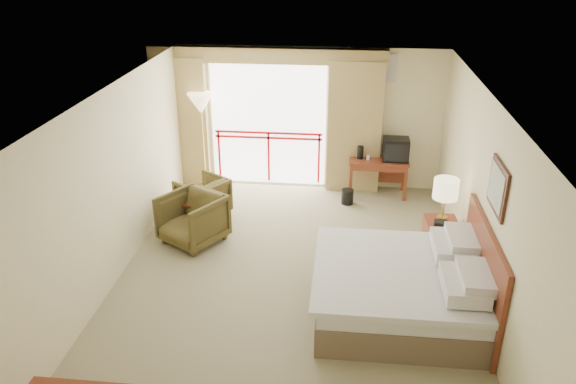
# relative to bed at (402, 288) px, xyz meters

# --- Properties ---
(floor) EXTENTS (7.00, 7.00, 0.00)m
(floor) POSITION_rel_bed_xyz_m (-1.50, 0.60, -0.38)
(floor) COLOR #847C58
(floor) RESTS_ON ground
(ceiling) EXTENTS (7.00, 7.00, 0.00)m
(ceiling) POSITION_rel_bed_xyz_m (-1.50, 0.60, 2.32)
(ceiling) COLOR white
(ceiling) RESTS_ON wall_back
(wall_back) EXTENTS (5.00, 0.00, 5.00)m
(wall_back) POSITION_rel_bed_xyz_m (-1.50, 4.10, 0.97)
(wall_back) COLOR beige
(wall_back) RESTS_ON ground
(wall_front) EXTENTS (5.00, 0.00, 5.00)m
(wall_front) POSITION_rel_bed_xyz_m (-1.50, -2.90, 0.97)
(wall_front) COLOR beige
(wall_front) RESTS_ON ground
(wall_left) EXTENTS (0.00, 7.00, 7.00)m
(wall_left) POSITION_rel_bed_xyz_m (-4.00, 0.60, 0.97)
(wall_left) COLOR beige
(wall_left) RESTS_ON ground
(wall_right) EXTENTS (0.00, 7.00, 7.00)m
(wall_right) POSITION_rel_bed_xyz_m (1.00, 0.60, 0.97)
(wall_right) COLOR beige
(wall_right) RESTS_ON ground
(balcony_door) EXTENTS (2.40, 0.00, 2.40)m
(balcony_door) POSITION_rel_bed_xyz_m (-2.30, 4.08, 0.82)
(balcony_door) COLOR white
(balcony_door) RESTS_ON wall_back
(balcony_railing) EXTENTS (2.09, 0.03, 1.02)m
(balcony_railing) POSITION_rel_bed_xyz_m (-2.30, 4.06, 0.44)
(balcony_railing) COLOR red
(balcony_railing) RESTS_ON wall_back
(curtain_left) EXTENTS (1.00, 0.26, 2.50)m
(curtain_left) POSITION_rel_bed_xyz_m (-3.95, 3.95, 0.87)
(curtain_left) COLOR #957E4D
(curtain_left) RESTS_ON wall_back
(curtain_right) EXTENTS (1.00, 0.26, 2.50)m
(curtain_right) POSITION_rel_bed_xyz_m (-0.65, 3.95, 0.87)
(curtain_right) COLOR #957E4D
(curtain_right) RESTS_ON wall_back
(valance) EXTENTS (4.40, 0.22, 0.28)m
(valance) POSITION_rel_bed_xyz_m (-2.30, 3.98, 2.17)
(valance) COLOR #957E4D
(valance) RESTS_ON wall_back
(hvac_vent) EXTENTS (0.50, 0.04, 0.50)m
(hvac_vent) POSITION_rel_bed_xyz_m (-0.20, 4.07, 1.97)
(hvac_vent) COLOR silver
(hvac_vent) RESTS_ON wall_back
(bed) EXTENTS (2.13, 2.06, 0.97)m
(bed) POSITION_rel_bed_xyz_m (0.00, 0.00, 0.00)
(bed) COLOR brown
(bed) RESTS_ON floor
(headboard) EXTENTS (0.06, 2.10, 1.30)m
(headboard) POSITION_rel_bed_xyz_m (0.96, 0.00, 0.27)
(headboard) COLOR maroon
(headboard) RESTS_ON wall_right
(framed_art) EXTENTS (0.04, 0.72, 0.60)m
(framed_art) POSITION_rel_bed_xyz_m (0.97, 0.00, 1.47)
(framed_art) COLOR black
(framed_art) RESTS_ON wall_right
(nightstand) EXTENTS (0.50, 0.58, 0.67)m
(nightstand) POSITION_rel_bed_xyz_m (0.67, 1.38, -0.04)
(nightstand) COLOR maroon
(nightstand) RESTS_ON floor
(table_lamp) EXTENTS (0.36, 0.36, 0.64)m
(table_lamp) POSITION_rel_bed_xyz_m (0.67, 1.43, 0.79)
(table_lamp) COLOR tan
(table_lamp) RESTS_ON nightstand
(phone) EXTENTS (0.20, 0.16, 0.08)m
(phone) POSITION_rel_bed_xyz_m (0.62, 1.23, 0.34)
(phone) COLOR black
(phone) RESTS_ON nightstand
(desk) EXTENTS (1.10, 0.53, 0.72)m
(desk) POSITION_rel_bed_xyz_m (-0.17, 3.78, 0.18)
(desk) COLOR maroon
(desk) RESTS_ON floor
(tv) EXTENTS (0.47, 0.37, 0.43)m
(tv) POSITION_rel_bed_xyz_m (0.13, 3.73, 0.55)
(tv) COLOR black
(tv) RESTS_ON desk
(coffee_maker) EXTENTS (0.15, 0.15, 0.25)m
(coffee_maker) POSITION_rel_bed_xyz_m (-0.52, 3.73, 0.46)
(coffee_maker) COLOR black
(coffee_maker) RESTS_ON desk
(cup) EXTENTS (0.07, 0.07, 0.09)m
(cup) POSITION_rel_bed_xyz_m (-0.37, 3.68, 0.38)
(cup) COLOR white
(cup) RESTS_ON desk
(wastebasket) EXTENTS (0.25, 0.25, 0.28)m
(wastebasket) POSITION_rel_bed_xyz_m (-0.72, 3.26, -0.24)
(wastebasket) COLOR black
(wastebasket) RESTS_ON floor
(armchair_far) EXTENTS (1.05, 1.04, 0.69)m
(armchair_far) POSITION_rel_bed_xyz_m (-3.26, 2.53, -0.38)
(armchair_far) COLOR #413719
(armchair_far) RESTS_ON floor
(armchair_near) EXTENTS (1.21, 1.22, 0.81)m
(armchair_near) POSITION_rel_bed_xyz_m (-3.18, 1.57, -0.38)
(armchair_near) COLOR #413719
(armchair_near) RESTS_ON floor
(side_table) EXTENTS (0.47, 0.47, 0.51)m
(side_table) POSITION_rel_bed_xyz_m (-3.29, 2.03, -0.02)
(side_table) COLOR black
(side_table) RESTS_ON floor
(book) EXTENTS (0.28, 0.29, 0.02)m
(book) POSITION_rel_bed_xyz_m (-3.29, 2.03, 0.14)
(book) COLOR white
(book) RESTS_ON side_table
(floor_lamp) EXTENTS (0.48, 0.48, 1.89)m
(floor_lamp) POSITION_rel_bed_xyz_m (-3.51, 3.71, 1.25)
(floor_lamp) COLOR tan
(floor_lamp) RESTS_ON floor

